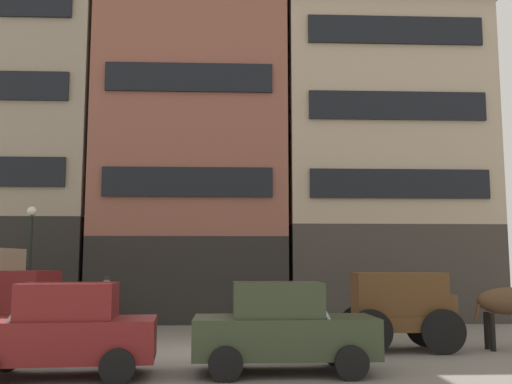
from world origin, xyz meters
TOP-DOWN VIEW (x-y plane):
  - ground_plane at (0.00, 0.00)m, footprint 120.00×120.00m
  - building_far_left at (-7.96, 9.23)m, footprint 7.88×5.71m
  - building_center_left at (-0.37, 9.23)m, footprint 8.00×5.71m
  - building_center_right at (7.59, 9.23)m, footprint 8.62×5.71m
  - cargo_wagon at (5.62, 0.17)m, footprint 2.93×1.56m
  - sedan_dark at (-2.07, -3.07)m, footprint 3.82×2.12m
  - sedan_light at (2.30, -2.75)m, footprint 3.71×1.89m
  - pedestrian_officer at (-2.86, 4.78)m, footprint 0.39×0.39m
  - streetlamp_curbside at (-5.46, 4.96)m, footprint 0.32×0.32m

SIDE VIEW (x-z plane):
  - ground_plane at x=0.00m, z-range 0.00..0.00m
  - sedan_dark at x=-2.07m, z-range 0.00..1.83m
  - sedan_light at x=2.30m, z-range 0.00..1.83m
  - pedestrian_officer at x=-2.86m, z-range 0.08..1.88m
  - cargo_wagon at x=5.62m, z-range 0.16..2.14m
  - streetlamp_curbside at x=-5.46m, z-range 0.61..4.73m
  - building_center_right at x=7.59m, z-range 0.05..13.27m
  - building_far_left at x=-7.96m, z-range 0.05..14.22m
  - building_center_left at x=-0.37m, z-range 0.05..15.75m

